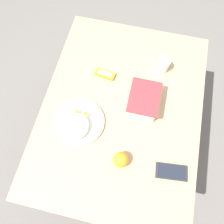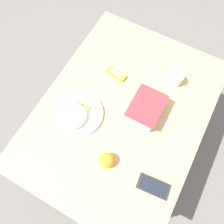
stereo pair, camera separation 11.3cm
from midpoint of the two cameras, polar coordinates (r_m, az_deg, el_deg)
ground_plane at (r=1.88m, az=3.48°, el=-8.49°), size 10.00×10.00×0.00m
table at (r=1.25m, az=5.20°, el=-1.66°), size 1.13×0.85×0.75m
food_container at (r=1.14m, az=11.50°, el=0.29°), size 0.19×0.15×0.10m
orange_fruit at (r=1.06m, az=1.73°, el=-12.90°), size 0.07×0.07×0.07m
rice_plate at (r=1.13m, az=-6.22°, el=-1.03°), size 0.25×0.25×0.07m
candy_bar at (r=1.25m, az=3.81°, el=9.62°), size 0.06×0.12×0.02m
cell_phone at (r=1.10m, az=13.77°, el=-18.76°), size 0.09×0.16×0.01m
drinking_glass at (r=1.26m, az=18.91°, el=7.88°), size 0.07×0.07×0.08m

